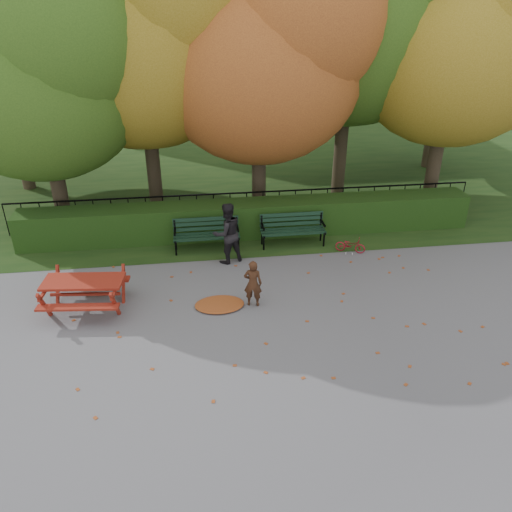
{
  "coord_description": "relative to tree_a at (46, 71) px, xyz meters",
  "views": [
    {
      "loc": [
        -1.6,
        -8.74,
        6.3
      ],
      "look_at": [
        -0.26,
        1.21,
        1.0
      ],
      "focal_mm": 35.0,
      "sensor_mm": 36.0,
      "label": 1
    }
  ],
  "objects": [
    {
      "name": "child",
      "position": [
        4.79,
        -4.84,
        -3.96
      ],
      "size": [
        0.46,
        0.36,
        1.13
      ],
      "primitive_type": "imported",
      "rotation": [
        0.0,
        0.0,
        2.91
      ],
      "color": "#3C2113",
      "rests_on": "ground"
    },
    {
      "name": "hedge",
      "position": [
        5.19,
        -1.08,
        -4.02
      ],
      "size": [
        13.0,
        0.9,
        1.0
      ],
      "primitive_type": "cube",
      "color": "black",
      "rests_on": "ground"
    },
    {
      "name": "tree_f",
      "position": [
        -1.94,
        3.66,
        1.17
      ],
      "size": [
        6.93,
        6.6,
        9.19
      ],
      "color": "#31261D",
      "rests_on": "ground"
    },
    {
      "name": "tree_a",
      "position": [
        0.0,
        0.0,
        0.0
      ],
      "size": [
        5.88,
        5.6,
        7.48
      ],
      "color": "#31261D",
      "rests_on": "ground"
    },
    {
      "name": "bench_right",
      "position": [
        6.29,
        -1.88,
        -4.0
      ],
      "size": [
        1.8,
        0.57,
        0.88
      ],
      "color": "black",
      "rests_on": "ground"
    },
    {
      "name": "tree_b",
      "position": [
        2.74,
        1.17,
        0.88
      ],
      "size": [
        6.72,
        6.4,
        8.79
      ],
      "color": "#31261D",
      "rests_on": "ground"
    },
    {
      "name": "bicycle",
      "position": [
        7.77,
        -2.59,
        -4.31
      ],
      "size": [
        0.86,
        0.59,
        0.43
      ],
      "primitive_type": "imported",
      "rotation": [
        0.0,
        0.0,
        1.15
      ],
      "color": "maroon",
      "rests_on": "ground"
    },
    {
      "name": "tree_d",
      "position": [
        9.07,
        1.65,
        1.46
      ],
      "size": [
        7.14,
        6.8,
        9.58
      ],
      "color": "#31261D",
      "rests_on": "ground"
    },
    {
      "name": "leaf_scatter",
      "position": [
        5.19,
        -5.28,
        -4.51
      ],
      "size": [
        9.0,
        5.7,
        0.01
      ],
      "primitive_type": null,
      "color": "maroon",
      "rests_on": "ground"
    },
    {
      "name": "picnic_table",
      "position": [
        1.08,
        -4.5,
        -3.94
      ],
      "size": [
        1.87,
        1.57,
        0.84
      ],
      "rotation": [
        0.0,
        0.0,
        -0.1
      ],
      "color": "maroon",
      "rests_on": "ground"
    },
    {
      "name": "bench_left",
      "position": [
        3.89,
        -1.88,
        -4.0
      ],
      "size": [
        1.8,
        0.57,
        0.88
      ],
      "color": "black",
      "rests_on": "ground"
    },
    {
      "name": "tree_g",
      "position": [
        13.52,
        4.18,
        0.85
      ],
      "size": [
        6.3,
        6.0,
        8.55
      ],
      "color": "#31261D",
      "rests_on": "ground"
    },
    {
      "name": "tree_c",
      "position": [
        6.02,
        0.38,
        0.3
      ],
      "size": [
        6.3,
        6.0,
        8.0
      ],
      "color": "#31261D",
      "rests_on": "ground"
    },
    {
      "name": "ground",
      "position": [
        5.19,
        -5.58,
        -4.52
      ],
      "size": [
        90.0,
        90.0,
        0.0
      ],
      "primitive_type": "plane",
      "color": "slate",
      "rests_on": "ground"
    },
    {
      "name": "tree_e",
      "position": [
        11.71,
        0.19,
        0.56
      ],
      "size": [
        6.09,
        5.8,
        8.16
      ],
      "color": "#31261D",
      "rests_on": "ground"
    },
    {
      "name": "iron_fence",
      "position": [
        5.19,
        -0.28,
        -3.98
      ],
      "size": [
        14.0,
        0.04,
        1.02
      ],
      "color": "black",
      "rests_on": "ground"
    },
    {
      "name": "adult",
      "position": [
        4.4,
        -2.68,
        -3.7
      ],
      "size": [
        0.97,
        0.88,
        1.64
      ],
      "primitive_type": "imported",
      "rotation": [
        0.0,
        0.0,
        3.53
      ],
      "color": "black",
      "rests_on": "ground"
    },
    {
      "name": "leaf_pile",
      "position": [
        4.03,
        -4.79,
        -4.48
      ],
      "size": [
        1.3,
        1.06,
        0.08
      ],
      "primitive_type": "ellipsoid",
      "rotation": [
        0.0,
        0.0,
        0.27
      ],
      "color": "maroon",
      "rests_on": "ground"
    },
    {
      "name": "grass_strip",
      "position": [
        5.19,
        8.42,
        -4.52
      ],
      "size": [
        90.0,
        90.0,
        0.0
      ],
      "primitive_type": "plane",
      "color": "black",
      "rests_on": "ground"
    }
  ]
}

